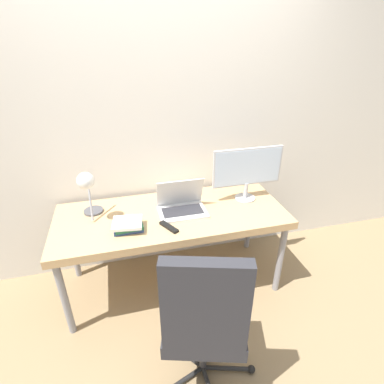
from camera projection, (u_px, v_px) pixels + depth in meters
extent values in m
plane|color=#937A56|center=(184.00, 314.00, 2.32)|extent=(12.00, 12.00, 0.00)
cube|color=silver|center=(159.00, 122.00, 2.38)|extent=(8.00, 0.05, 2.60)
cube|color=tan|center=(172.00, 216.00, 2.31)|extent=(1.75, 0.72, 0.06)
cylinder|color=gray|center=(65.00, 299.00, 2.04)|extent=(0.05, 0.05, 0.65)
cylinder|color=gray|center=(280.00, 259.00, 2.40)|extent=(0.05, 0.05, 0.65)
cylinder|color=gray|center=(73.00, 246.00, 2.55)|extent=(0.05, 0.05, 0.65)
cylinder|color=gray|center=(249.00, 220.00, 2.91)|extent=(0.05, 0.05, 0.65)
cube|color=silver|center=(183.00, 212.00, 2.29)|extent=(0.36, 0.25, 0.02)
cube|color=#2D2D33|center=(183.00, 211.00, 2.29)|extent=(0.31, 0.15, 0.00)
cube|color=silver|center=(180.00, 192.00, 2.30)|extent=(0.36, 0.10, 0.24)
cube|color=silver|center=(180.00, 193.00, 2.30)|extent=(0.32, 0.08, 0.21)
cylinder|color=#B7B7BC|center=(245.00, 198.00, 2.50)|extent=(0.17, 0.17, 0.01)
cylinder|color=#B7B7BC|center=(246.00, 190.00, 2.46)|extent=(0.04, 0.04, 0.13)
cube|color=#B7B7BC|center=(248.00, 167.00, 2.37)|extent=(0.57, 0.02, 0.31)
cube|color=silver|center=(248.00, 167.00, 2.36)|extent=(0.55, 0.00, 0.29)
cylinder|color=#4C4C51|center=(94.00, 211.00, 2.31)|extent=(0.15, 0.15, 0.02)
cylinder|color=#99999E|center=(90.00, 196.00, 2.16)|extent=(0.02, 0.16, 0.33)
sphere|color=white|center=(86.00, 181.00, 2.03)|extent=(0.12, 0.12, 0.12)
sphere|color=black|center=(251.00, 369.00, 1.91)|extent=(0.05, 0.05, 0.05)
cylinder|color=black|center=(227.00, 368.00, 1.92)|extent=(0.31, 0.12, 0.03)
sphere|color=black|center=(216.00, 328.00, 2.18)|extent=(0.05, 0.05, 0.05)
cylinder|color=black|center=(210.00, 346.00, 2.05)|extent=(0.20, 0.27, 0.03)
sphere|color=black|center=(167.00, 340.00, 2.09)|extent=(0.05, 0.05, 0.05)
cylinder|color=black|center=(184.00, 353.00, 2.01)|extent=(0.21, 0.26, 0.03)
cylinder|color=black|center=(182.00, 381.00, 1.85)|extent=(0.30, 0.13, 0.03)
cylinder|color=#2D2D33|center=(203.00, 345.00, 1.82)|extent=(0.04, 0.04, 0.39)
cube|color=#2D2D33|center=(204.00, 318.00, 1.71)|extent=(0.55, 0.56, 0.09)
cube|color=#2D2D33|center=(205.00, 307.00, 1.39)|extent=(0.42, 0.19, 0.54)
cube|color=#334C8C|center=(129.00, 228.00, 2.10)|extent=(0.20, 0.13, 0.02)
cube|color=#286B47|center=(129.00, 225.00, 2.09)|extent=(0.20, 0.15, 0.03)
cube|color=silver|center=(127.00, 223.00, 2.07)|extent=(0.22, 0.20, 0.02)
cube|color=black|center=(169.00, 227.00, 2.11)|extent=(0.12, 0.17, 0.02)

